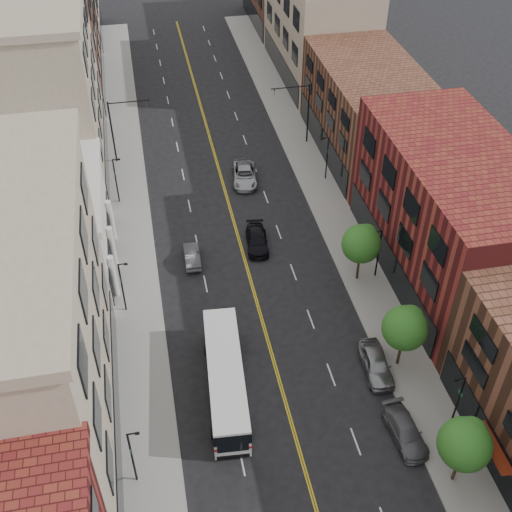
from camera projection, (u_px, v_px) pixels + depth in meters
sidewalk_left at (132, 230)px, 62.40m from camera, size 4.00×110.00×0.15m
sidewalk_right at (329, 206)px, 65.39m from camera, size 4.00×110.00×0.15m
bldg_l_tanoffice at (16, 345)px, 39.12m from camera, size 10.00×22.00×18.00m
bldg_l_white at (47, 232)px, 55.83m from camera, size 10.00×14.00×8.00m
bldg_l_far_a at (45, 92)px, 65.33m from camera, size 10.00×20.00×18.00m
bldg_l_far_b at (56, 34)px, 81.27m from camera, size 10.00×20.00×15.00m
bldg_r_mid at (450, 215)px, 54.37m from camera, size 10.00×22.00×12.00m
bldg_r_far_a at (368, 111)px, 70.74m from camera, size 10.00×20.00×10.00m
bldg_r_far_b at (318, 24)px, 85.18m from camera, size 10.00×22.00×14.00m
tree_r_1 at (466, 442)px, 39.52m from camera, size 3.40×3.40×5.59m
tree_r_2 at (406, 326)px, 47.01m from camera, size 3.40×3.40×5.59m
tree_r_3 at (362, 242)px, 54.50m from camera, size 3.40×3.40×5.59m
lamp_l_1 at (132, 455)px, 40.17m from camera, size 0.81×0.55×5.05m
lamp_l_2 at (122, 285)px, 52.15m from camera, size 0.81×0.55×5.05m
lamp_l_3 at (116, 178)px, 64.13m from camera, size 0.81×0.55×5.05m
lamp_r_1 at (458, 399)px, 43.45m from camera, size 0.81×0.55×5.05m
lamp_r_2 at (378, 251)px, 55.43m from camera, size 0.81×0.55×5.05m
lamp_r_3 at (327, 156)px, 67.41m from camera, size 0.81×0.55×5.05m
signal_mast_left at (118, 124)px, 69.14m from camera, size 4.49×0.18×7.20m
signal_mast_right at (302, 107)px, 72.21m from camera, size 4.49×0.18×7.20m
city_bus at (226, 377)px, 46.47m from camera, size 3.45×11.71×2.97m
car_parked_mid at (405, 431)px, 44.16m from camera, size 2.24×4.85×1.37m
car_parked_far at (376, 364)px, 48.57m from camera, size 2.23×4.92×1.64m
car_lane_behind at (192, 256)px, 58.53m from camera, size 1.51×3.99×1.30m
car_lane_a at (257, 240)px, 60.20m from camera, size 2.45×4.98×1.39m
car_lane_b at (245, 175)px, 68.61m from camera, size 3.25×5.76×1.52m
car_lane_c at (245, 172)px, 69.04m from camera, size 2.11×4.83×1.62m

